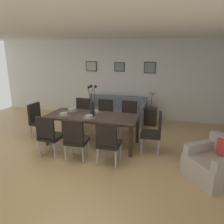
% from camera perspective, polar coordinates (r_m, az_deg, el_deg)
% --- Properties ---
extents(ground_plane, '(9.00, 9.00, 0.00)m').
position_cam_1_polar(ground_plane, '(5.02, -9.05, -11.09)').
color(ground_plane, tan).
extents(back_wall_panel, '(9.00, 0.10, 2.60)m').
position_cam_1_polar(back_wall_panel, '(7.59, 1.29, 8.62)').
color(back_wall_panel, silver).
rests_on(back_wall_panel, ground).
extents(ceiling_panel, '(9.00, 7.20, 0.08)m').
position_cam_1_polar(ceiling_panel, '(4.86, -8.31, 20.22)').
color(ceiling_panel, white).
extents(dining_table, '(2.20, 0.92, 0.74)m').
position_cam_1_polar(dining_table, '(5.31, -5.13, -1.59)').
color(dining_table, '#33261E').
rests_on(dining_table, ground).
extents(dining_chair_near_left, '(0.45, 0.45, 0.92)m').
position_cam_1_polar(dining_chair_near_left, '(4.93, -16.12, -5.56)').
color(dining_chair_near_left, black).
rests_on(dining_chair_near_left, ground).
extents(dining_chair_near_right, '(0.46, 0.46, 0.92)m').
position_cam_1_polar(dining_chair_near_right, '(6.36, -7.95, -0.23)').
color(dining_chair_near_right, black).
rests_on(dining_chair_near_right, ground).
extents(dining_chair_far_left, '(0.47, 0.47, 0.92)m').
position_cam_1_polar(dining_chair_far_left, '(4.60, -9.49, -6.68)').
color(dining_chair_far_left, black).
rests_on(dining_chair_far_left, ground).
extents(dining_chair_far_right, '(0.47, 0.47, 0.92)m').
position_cam_1_polar(dining_chair_far_right, '(6.15, -1.89, -0.65)').
color(dining_chair_far_right, black).
rests_on(dining_chair_far_right, ground).
extents(dining_chair_mid_left, '(0.44, 0.44, 0.92)m').
position_cam_1_polar(dining_chair_mid_left, '(4.39, -1.02, -7.59)').
color(dining_chair_mid_left, black).
rests_on(dining_chair_mid_left, ground).
extents(dining_chair_mid_right, '(0.46, 0.46, 0.92)m').
position_cam_1_polar(dining_chair_mid_right, '(5.97, 4.23, -1.17)').
color(dining_chair_mid_right, black).
rests_on(dining_chair_mid_right, ground).
extents(dining_chair_head_west, '(0.47, 0.47, 0.92)m').
position_cam_1_polar(dining_chair_head_west, '(6.06, -18.66, -1.74)').
color(dining_chair_head_west, black).
rests_on(dining_chair_head_west, ground).
extents(dining_chair_head_east, '(0.47, 0.47, 0.92)m').
position_cam_1_polar(dining_chair_head_east, '(5.01, 11.01, -4.84)').
color(dining_chair_head_east, black).
rests_on(dining_chair_head_east, ground).
extents(centerpiece_vase, '(0.21, 0.23, 0.73)m').
position_cam_1_polar(centerpiece_vase, '(5.21, -5.21, 2.09)').
color(centerpiece_vase, '#232326').
rests_on(centerpiece_vase, dining_table).
extents(placemat_near_left, '(0.32, 0.32, 0.01)m').
position_cam_1_polar(placemat_near_left, '(5.38, -12.51, -0.86)').
color(placemat_near_left, '#4C4742').
rests_on(placemat_near_left, dining_table).
extents(bowl_near_left, '(0.17, 0.17, 0.07)m').
position_cam_1_polar(bowl_near_left, '(5.37, -12.54, -0.48)').
color(bowl_near_left, '#B2ADA3').
rests_on(bowl_near_left, dining_table).
extents(placemat_near_right, '(0.32, 0.32, 0.01)m').
position_cam_1_polar(placemat_near_right, '(5.74, -10.51, 0.28)').
color(placemat_near_right, '#4C4742').
rests_on(placemat_near_right, dining_table).
extents(bowl_near_right, '(0.17, 0.17, 0.07)m').
position_cam_1_polar(bowl_near_right, '(5.73, -10.52, 0.64)').
color(bowl_near_right, '#B2ADA3').
rests_on(bowl_near_right, dining_table).
extents(placemat_far_left, '(0.32, 0.32, 0.01)m').
position_cam_1_polar(placemat_far_left, '(5.10, -6.02, -1.50)').
color(placemat_far_left, '#4C4742').
rests_on(placemat_far_left, dining_table).
extents(bowl_far_left, '(0.17, 0.17, 0.07)m').
position_cam_1_polar(bowl_far_left, '(5.09, -6.03, -1.10)').
color(bowl_far_left, '#B2ADA3').
rests_on(bowl_far_left, dining_table).
extents(placemat_far_right, '(0.32, 0.32, 0.01)m').
position_cam_1_polar(placemat_far_right, '(5.47, -4.34, -0.26)').
color(placemat_far_right, '#4C4742').
rests_on(placemat_far_right, dining_table).
extents(bowl_far_right, '(0.17, 0.17, 0.07)m').
position_cam_1_polar(bowl_far_right, '(5.46, -4.35, 0.12)').
color(bowl_far_right, '#B2ADA3').
rests_on(bowl_far_right, dining_table).
extents(sofa, '(1.96, 0.84, 0.80)m').
position_cam_1_polar(sofa, '(7.13, 0.75, -0.25)').
color(sofa, slate).
rests_on(sofa, ground).
extents(side_table, '(0.36, 0.36, 0.52)m').
position_cam_1_polar(side_table, '(6.92, 10.05, -1.15)').
color(side_table, black).
rests_on(side_table, ground).
extents(table_lamp, '(0.22, 0.22, 0.51)m').
position_cam_1_polar(table_lamp, '(6.77, 10.31, 3.98)').
color(table_lamp, '#4C4C51').
rests_on(table_lamp, side_table).
extents(armchair, '(1.12, 1.12, 0.75)m').
position_cam_1_polar(armchair, '(4.45, 25.32, -12.12)').
color(armchair, '#ADA399').
rests_on(armchair, ground).
extents(framed_picture_left, '(0.40, 0.03, 0.34)m').
position_cam_1_polar(framed_picture_left, '(7.77, -5.42, 11.77)').
color(framed_picture_left, black).
extents(framed_picture_center, '(0.35, 0.03, 0.30)m').
position_cam_1_polar(framed_picture_center, '(7.45, 1.96, 11.66)').
color(framed_picture_center, black).
extents(framed_picture_right, '(0.38, 0.03, 0.36)m').
position_cam_1_polar(framed_picture_right, '(7.26, 9.85, 11.33)').
color(framed_picture_right, black).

